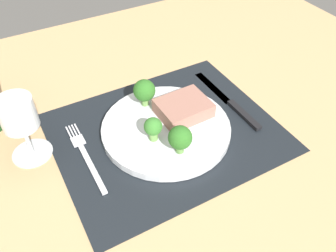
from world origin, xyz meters
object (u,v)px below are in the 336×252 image
object	(u,v)px
steak	(183,108)
wine_glass	(19,118)
knife	(231,103)
plate	(166,129)
fork	(86,155)

from	to	relation	value
steak	wine_glass	world-z (taller)	wine_glass
wine_glass	knife	bearing A→B (deg)	-9.28
plate	wine_glass	distance (cm)	27.26
plate	steak	distance (cm)	5.54
steak	knife	bearing A→B (deg)	-4.44
plate	knife	xyz separation A→B (cm)	(16.61, 0.53, -0.50)
plate	knife	bearing A→B (deg)	1.83
plate	wine_glass	world-z (taller)	wine_glass
fork	knife	world-z (taller)	knife
knife	plate	bearing A→B (deg)	-175.23
plate	steak	bearing A→B (deg)	16.66
fork	steak	bearing A→B (deg)	-2.36
knife	wine_glass	world-z (taller)	wine_glass
plate	knife	distance (cm)	16.63
fork	knife	bearing A→B (deg)	-3.97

